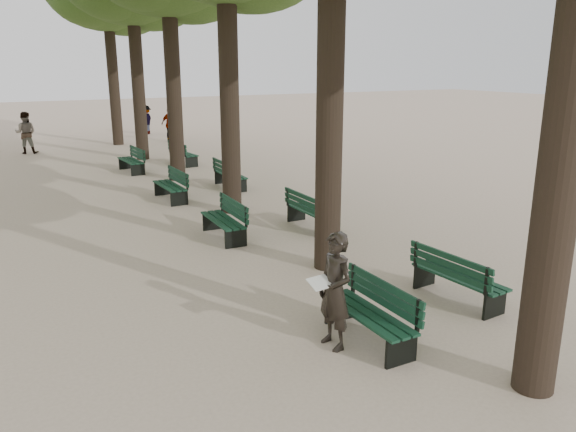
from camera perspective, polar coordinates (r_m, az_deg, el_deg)
name	(u,v)px	position (r m, az deg, el deg)	size (l,w,h in m)	color
ground	(348,347)	(8.52, 6.11, -13.12)	(120.00, 120.00, 0.00)	#C8B097
bench_left_0	(368,324)	(8.61, 8.10, -10.84)	(0.57, 1.80, 0.92)	black
bench_left_1	(224,227)	(13.38, -6.56, -1.14)	(0.62, 1.81, 0.92)	black
bench_left_2	(170,191)	(17.34, -11.86, 2.46)	(0.62, 1.82, 0.92)	black
bench_left_3	(131,165)	(22.18, -15.62, 5.00)	(0.69, 1.83, 0.92)	black
bench_right_0	(458,286)	(10.31, 16.85, -6.82)	(0.71, 1.84, 0.92)	black
bench_right_1	(311,218)	(14.11, 2.40, -0.17)	(0.57, 1.80, 0.92)	black
bench_right_2	(230,180)	(18.77, -5.88, 3.69)	(0.61, 1.81, 0.92)	black
bench_right_3	(184,158)	(23.38, -10.55, 5.82)	(0.76, 1.85, 0.92)	black
man_with_map	(335,291)	(8.16, 4.77, -7.59)	(0.64, 0.73, 1.75)	black
pedestrian_a	(26,133)	(28.34, -25.10, 7.66)	(0.92, 0.38, 1.89)	#262628
pedestrian_b	(147,120)	(33.86, -14.17, 9.45)	(1.06, 0.33, 1.64)	#262628
pedestrian_c	(170,124)	(30.31, -11.86, 9.10)	(1.06, 0.36, 1.81)	#262628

